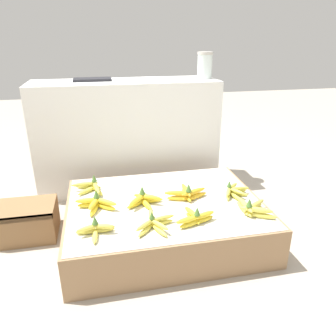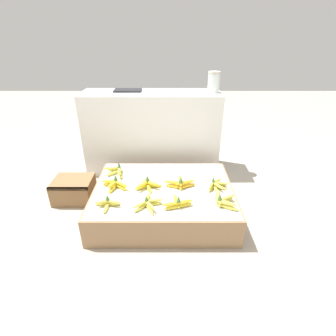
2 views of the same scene
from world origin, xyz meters
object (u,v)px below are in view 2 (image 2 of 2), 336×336
object	(u,v)px
banana_bunch_back_left	(116,171)
banana_bunch_front_midright	(177,203)
glass_jar	(213,82)
foam_tray_white	(161,92)
wooden_crate	(73,190)
banana_bunch_middle_midleft	(147,185)
banana_bunch_middle_right	(216,185)
banana_bunch_middle_midright	(180,183)
banana_bunch_front_right	(222,201)
banana_bunch_middle_left	(114,184)
banana_bunch_front_midleft	(148,203)
banana_bunch_front_left	(107,203)

from	to	relation	value
banana_bunch_back_left	banana_bunch_front_midright	bearing A→B (deg)	-43.11
glass_jar	foam_tray_white	bearing A→B (deg)	-177.30
wooden_crate	banana_bunch_middle_midleft	world-z (taller)	banana_bunch_middle_midleft
banana_bunch_middle_right	glass_jar	xyz separation A→B (m)	(0.05, 0.80, 0.66)
banana_bunch_middle_midright	foam_tray_white	size ratio (longest dim) A/B	0.90
banana_bunch_middle_midright	glass_jar	size ratio (longest dim) A/B	1.39
banana_bunch_front_right	banana_bunch_middle_midleft	bearing A→B (deg)	157.92
banana_bunch_back_left	foam_tray_white	distance (m)	0.88
banana_bunch_middle_left	banana_bunch_middle_midleft	xyz separation A→B (m)	(0.26, -0.00, -0.00)
banana_bunch_front_midright	banana_bunch_front_right	world-z (taller)	banana_bunch_front_right
banana_bunch_front_midright	banana_bunch_middle_midright	distance (m)	0.27
banana_bunch_front_midleft	banana_bunch_middle_left	world-z (taller)	banana_bunch_middle_left
banana_bunch_back_left	glass_jar	world-z (taller)	glass_jar
banana_bunch_middle_midleft	banana_bunch_back_left	xyz separation A→B (m)	(-0.29, 0.24, -0.00)
wooden_crate	banana_bunch_front_midleft	distance (m)	0.84
banana_bunch_front_right	glass_jar	world-z (taller)	glass_jar
wooden_crate	glass_jar	xyz separation A→B (m)	(1.27, 0.61, 0.82)
banana_bunch_middle_left	banana_bunch_middle_midleft	bearing A→B (deg)	-0.79
glass_jar	foam_tray_white	world-z (taller)	glass_jar
banana_bunch_front_midleft	banana_bunch_front_midright	distance (m)	0.21
banana_bunch_front_midright	banana_bunch_middle_midleft	world-z (taller)	banana_bunch_middle_midleft
banana_bunch_front_right	banana_bunch_middle_left	bearing A→B (deg)	164.33
wooden_crate	banana_bunch_middle_right	bearing A→B (deg)	-8.76
banana_bunch_middle_left	banana_bunch_middle_right	distance (m)	0.81
banana_bunch_front_left	banana_bunch_front_right	bearing A→B (deg)	1.69
banana_bunch_front_midleft	wooden_crate	bearing A→B (deg)	147.66
banana_bunch_front_midleft	banana_bunch_middle_midright	xyz separation A→B (m)	(0.24, 0.26, 0.01)
banana_bunch_middle_right	banana_bunch_back_left	bearing A→B (deg)	164.61
banana_bunch_front_right	banana_bunch_middle_right	size ratio (longest dim) A/B	1.03
banana_bunch_front_midleft	banana_bunch_front_midright	size ratio (longest dim) A/B	1.07
foam_tray_white	wooden_crate	bearing A→B (deg)	-143.03
banana_bunch_front_midleft	foam_tray_white	world-z (taller)	foam_tray_white
banana_bunch_front_left	banana_bunch_middle_right	world-z (taller)	banana_bunch_front_left
banana_bunch_middle_midright	foam_tray_white	world-z (taller)	foam_tray_white
wooden_crate	banana_bunch_front_right	bearing A→B (deg)	-18.76
banana_bunch_front_midright	banana_bunch_middle_midright	world-z (taller)	banana_bunch_middle_midright
banana_bunch_front_midright	banana_bunch_middle_midleft	bearing A→B (deg)	132.54
banana_bunch_middle_midright	foam_tray_white	bearing A→B (deg)	101.74
banana_bunch_middle_left	glass_jar	bearing A→B (deg)	42.96
banana_bunch_middle_midleft	banana_bunch_middle_right	bearing A→B (deg)	0.44
banana_bunch_middle_right	banana_bunch_front_midright	bearing A→B (deg)	-141.40
wooden_crate	foam_tray_white	bearing A→B (deg)	36.97
banana_bunch_front_midright	banana_bunch_middle_left	world-z (taller)	banana_bunch_middle_left
banana_bunch_front_midright	banana_bunch_back_left	bearing A→B (deg)	136.89
banana_bunch_middle_midright	wooden_crate	bearing A→B (deg)	169.29
banana_bunch_front_left	wooden_crate	bearing A→B (deg)	132.65
banana_bunch_front_midleft	glass_jar	world-z (taller)	glass_jar
banana_bunch_front_right	banana_bunch_back_left	size ratio (longest dim) A/B	1.09
wooden_crate	banana_bunch_middle_right	xyz separation A→B (m)	(1.23, -0.19, 0.16)
banana_bunch_front_left	banana_bunch_middle_right	size ratio (longest dim) A/B	0.91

